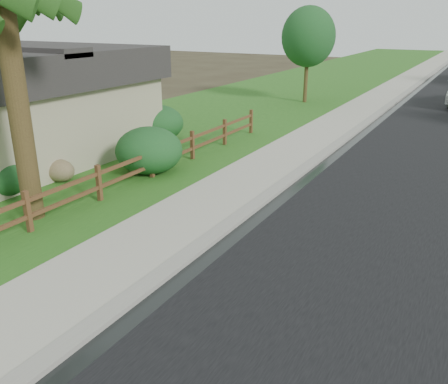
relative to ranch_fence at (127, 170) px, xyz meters
The scene contains 12 objects.
ground 7.37m from the ranch_fence, 60.64° to the right, with size 120.00×120.00×0.00m, color #32291B.
curb 28.88m from the ranch_fence, 82.04° to the left, with size 0.40×90.00×0.12m, color gray.
wet_gutter 28.94m from the ranch_fence, 81.35° to the left, with size 0.50×90.00×0.00m, color black.
sidewalk 28.73m from the ranch_fence, 84.61° to the left, with size 2.20×90.00×0.10m, color #A8A592.
grass_strip 28.62m from the ranch_fence, 88.40° to the left, with size 1.60×90.00×0.06m, color #1F5016.
lawn_near 28.94m from the ranch_fence, 98.75° to the left, with size 9.00×90.00×0.04m, color #1F5016.
ranch_fence is the anchor object (origin of this frame).
boulder 2.46m from the ranch_fence, 168.91° to the right, with size 1.08×0.81×0.72m, color brown.
shrub_a 3.53m from the ranch_fence, 142.43° to the right, with size 1.43×1.43×1.07m, color #19461F.
shrub_b 1.73m from the ranch_fence, 105.13° to the left, with size 2.22×2.22×1.56m, color #19461F.
shrub_d 6.09m from the ranch_fence, 118.43° to the left, with size 2.22×2.22×1.51m, color #19461F.
tree_near_left 17.83m from the ranch_fence, 92.70° to the left, with size 3.16×3.16×5.61m.
Camera 1 is at (5.60, -3.99, 4.93)m, focal length 38.00 mm.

